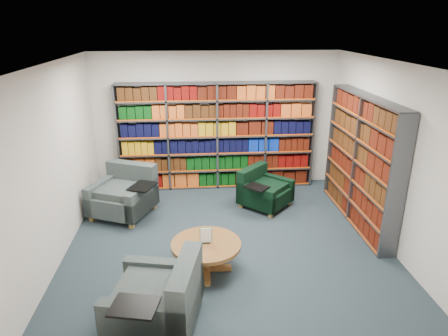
{
  "coord_description": "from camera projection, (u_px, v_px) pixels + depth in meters",
  "views": [
    {
      "loc": [
        -0.52,
        -5.59,
        3.34
      ],
      "look_at": [
        0.0,
        0.6,
        1.05
      ],
      "focal_mm": 32.0,
      "sensor_mm": 36.0,
      "label": 1
    }
  ],
  "objects": [
    {
      "name": "chair_green_right",
      "position": [
        262.0,
        191.0,
        7.61
      ],
      "size": [
        1.14,
        1.14,
        0.73
      ],
      "color": "black",
      "rests_on": "ground"
    },
    {
      "name": "chair_teal_left",
      "position": [
        125.0,
        195.0,
        7.29
      ],
      "size": [
        1.31,
        1.28,
        0.88
      ],
      "color": "#011739",
      "rests_on": "ground"
    },
    {
      "name": "bookshelf_right",
      "position": [
        361.0,
        161.0,
        6.78
      ],
      "size": [
        0.28,
        2.5,
        2.2
      ],
      "color": "#47494F",
      "rests_on": "ground"
    },
    {
      "name": "bookshelf_back",
      "position": [
        217.0,
        137.0,
        8.23
      ],
      "size": [
        4.0,
        0.28,
        2.2
      ],
      "color": "#47494F",
      "rests_on": "ground"
    },
    {
      "name": "chair_teal_front",
      "position": [
        162.0,
        301.0,
        4.52
      ],
      "size": [
        1.14,
        1.23,
        0.87
      ],
      "color": "#011739",
      "rests_on": "ground"
    },
    {
      "name": "coffee_table",
      "position": [
        206.0,
        249.0,
        5.54
      ],
      "size": [
        0.98,
        0.98,
        0.69
      ],
      "color": "olive",
      "rests_on": "ground"
    },
    {
      "name": "room_shell",
      "position": [
        227.0,
        160.0,
        5.94
      ],
      "size": [
        5.02,
        5.02,
        2.82
      ],
      "color": "#1C2730",
      "rests_on": "ground"
    }
  ]
}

